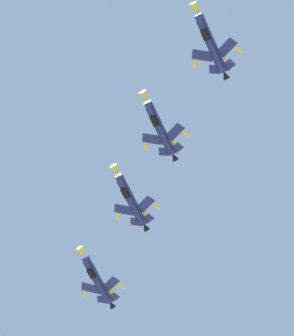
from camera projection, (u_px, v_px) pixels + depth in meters
name	position (u px, v px, depth m)	size (l,w,h in m)	color
fighter_jet_lead	(210.00, 42.00, 146.73)	(9.69, 15.78, 5.06)	navy
fighter_jet_left_wing	(159.00, 127.00, 155.50)	(9.93, 15.78, 4.80)	navy
fighter_jet_right_wing	(131.00, 199.00, 158.84)	(9.89, 15.78, 4.84)	navy
fighter_jet_left_outer	(97.00, 278.00, 164.90)	(9.90, 15.78, 4.83)	navy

